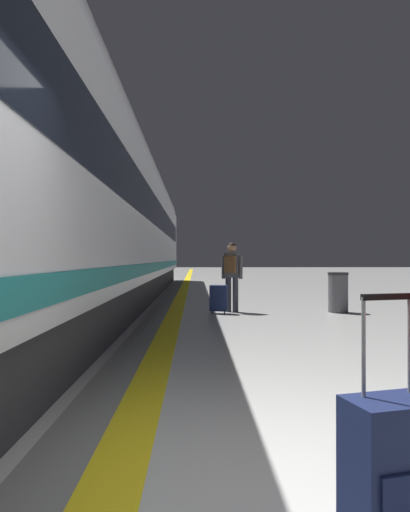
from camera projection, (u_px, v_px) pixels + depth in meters
name	position (u px, v px, depth m)	size (l,w,h in m)	color
safety_line_strip	(178.00, 304.00, 12.11)	(0.36, 80.00, 0.01)	yellow
tactile_edge_band	(167.00, 304.00, 12.10)	(0.58, 80.00, 0.01)	slate
high_speed_train	(70.00, 195.00, 9.06)	(2.94, 34.40, 4.97)	#38383D
rolling_suitcase_foreground	(397.00, 484.00, 1.69)	(0.42, 0.31, 1.09)	#19234C
passenger_near	(232.00, 271.00, 10.31)	(0.47, 0.38, 1.59)	#383842
suitcase_near	(219.00, 298.00, 10.00)	(0.42, 0.30, 0.63)	#19234C
waste_bin	(338.00, 292.00, 10.23)	(0.46, 0.46, 0.91)	#4C4C51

